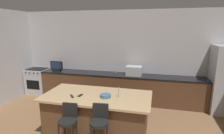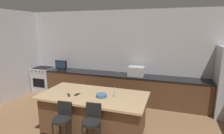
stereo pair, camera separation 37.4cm
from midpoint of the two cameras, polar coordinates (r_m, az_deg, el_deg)
name	(u,v)px [view 2 (the right image)]	position (r m, az deg, el deg)	size (l,w,h in m)	color
wall_back	(128,55)	(6.04, 6.74, 3.60)	(7.55, 0.12, 2.90)	#BCBCC1
counter_back	(121,88)	(5.94, 4.74, -6.50)	(5.27, 0.62, 0.89)	brown
kitchen_island	(94,114)	(4.19, -3.11, -14.41)	(2.32, 1.16, 0.92)	black
range_oven	(44,79)	(7.22, -19.12, -3.69)	(0.71, 0.63, 0.91)	#B7BABF
microwave	(136,71)	(5.69, 9.49, -1.31)	(0.48, 0.36, 0.29)	#B7BABF
tv_monitor	(61,66)	(6.58, -14.10, 0.41)	(0.44, 0.16, 0.33)	black
sink_faucet_back	(118,70)	(5.91, 3.75, -0.88)	(0.02, 0.02, 0.24)	#B2B2B7
sink_faucet_island	(115,92)	(3.83, 3.65, -7.94)	(0.02, 0.02, 0.22)	#B2B2B7
bar_stool_left	(63,123)	(3.70, -12.31, -16.78)	(0.34, 0.35, 0.96)	black
bar_stool_right	(92,126)	(3.46, -3.07, -18.05)	(0.34, 0.35, 1.01)	black
fruit_bowl	(101,96)	(3.86, -0.55, -8.98)	(0.23, 0.23, 0.06)	#3F668C
cell_phone	(77,94)	(4.04, -8.28, -8.54)	(0.07, 0.15, 0.01)	black
tv_remote	(69,95)	(4.03, -10.79, -8.64)	(0.04, 0.17, 0.02)	black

